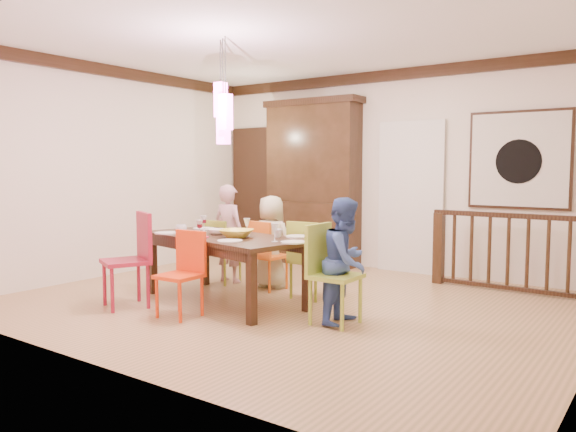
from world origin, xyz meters
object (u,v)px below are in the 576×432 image
Objects in this scene: china_hutch at (313,182)px; person_end_right at (346,261)px; person_far_mid at (271,242)px; chair_end_right at (336,268)px; balustrade at (518,252)px; chair_far_left at (223,247)px; person_far_left at (229,233)px; dining_table at (225,243)px.

china_hutch reaches higher than person_end_right.
chair_end_right is at bearing 143.65° from person_far_mid.
person_end_right is at bearing -51.82° from china_hutch.
person_far_mid reaches higher than balustrade.
chair_far_left is at bearing -94.12° from china_hutch.
chair_far_left is at bearing 7.58° from person_far_mid.
chair_far_left is 0.19m from person_far_left.
person_far_left is (-2.16, 0.93, 0.09)m from chair_end_right.
person_far_left reaches higher than chair_end_right.
china_hutch is 2.00m from person_far_mid.
person_far_left is (-0.13, -1.83, -0.64)m from china_hutch.
person_end_right is at bearing -35.66° from chair_end_right.
chair_far_left is 0.87× the size of chair_end_right.
dining_table is at bearing 131.64° from chair_far_left.
person_far_left is (-0.69, 0.87, -0.02)m from dining_table.
person_end_right is at bearing 161.36° from person_far_left.
person_far_left is at bearing 140.12° from dining_table.
chair_end_right is at bearing 158.78° from person_far_left.
balustrade is 3.59m from person_far_left.
chair_end_right reaches higher than dining_table.
balustrade reaches higher than chair_far_left.
china_hutch is (0.14, 1.93, 0.80)m from chair_far_left.
person_far_mid is (0.54, -1.80, -0.70)m from china_hutch.
chair_end_right is at bearing -53.58° from china_hutch.
person_end_right reaches higher than person_far_mid.
chair_end_right is (2.17, -0.83, 0.07)m from chair_far_left.
person_far_mid is at bearing -73.28° from china_hutch.
person_end_right is (2.24, -0.74, 0.13)m from chair_far_left.
person_far_mid is at bearing -174.92° from person_far_left.
dining_table is at bearing 130.64° from person_far_left.
chair_far_left is at bearing 84.72° from person_far_left.
china_hutch is 3.46m from person_end_right.
chair_end_right and balustrade have the same top height.
china_hutch reaches higher than person_far_left.
dining_table is 0.91m from person_far_mid.
chair_end_right is 0.75× the size of person_far_left.
balustrade is 1.71× the size of person_end_right.
chair_far_left is 0.40× the size of balustrade.
person_end_right is (1.53, 0.03, -0.05)m from dining_table.
person_far_mid is (-2.60, -1.45, 0.08)m from balustrade.
chair_end_right is 0.38× the size of china_hutch.
chair_end_right is 0.13m from person_end_right.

